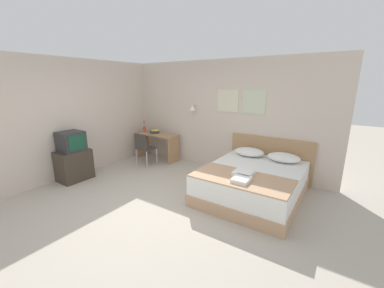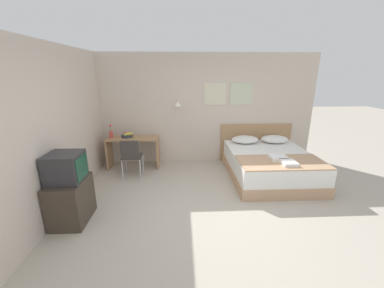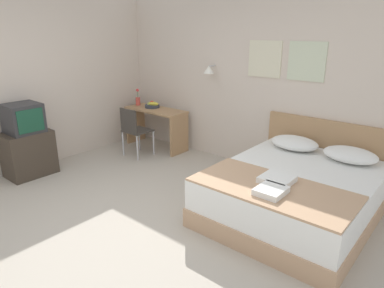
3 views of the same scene
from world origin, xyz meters
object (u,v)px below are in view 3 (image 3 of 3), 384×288
tv_stand (29,154)px  television (23,118)px  pillow_right (350,155)px  pillow_left (294,143)px  bed (294,194)px  flower_vase (138,100)px  throw_blanket (272,188)px  desk_chair (133,128)px  fruit_bowl (152,105)px  headboard (328,154)px  folded_towel_near_foot (277,179)px  desk (156,121)px  folded_towel_mid_bed (271,191)px

tv_stand → television: (0.00, -0.00, 0.55)m
pillow_right → pillow_left: bearing=180.0°
bed → pillow_left: bearing=116.2°
bed → flower_vase: (-3.54, 0.74, 0.56)m
tv_stand → pillow_right: bearing=28.6°
throw_blanket → desk_chair: desk_chair is taller
desk_chair → fruit_bowl: desk_chair is taller
headboard → folded_towel_near_foot: headboard is taller
television → headboard: bearing=34.6°
flower_vase → pillow_right: bearing=-0.1°
fruit_bowl → desk: bearing=-19.2°
desk → flower_vase: flower_vase is taller
desk_chair → television: bearing=-111.5°
bed → flower_vase: size_ratio=6.43×
bed → fruit_bowl: size_ratio=6.91×
folded_towel_mid_bed → flower_vase: size_ratio=0.96×
throw_blanket → tv_stand: bearing=-167.0°
pillow_right → desk: 3.40m
headboard → bed: bearing=-90.0°
pillow_right → television: size_ratio=1.36×
pillow_right → television: bearing=-151.4°
headboard → pillow_left: 0.51m
bed → tv_stand: 3.86m
folded_towel_mid_bed → television: television is taller
bed → fruit_bowl: (-3.18, 0.77, 0.50)m
pillow_right → desk_chair: desk_chair is taller
folded_towel_mid_bed → fruit_bowl: bearing=155.1°
headboard → folded_towel_mid_bed: 1.79m
folded_towel_mid_bed → pillow_left: bearing=106.1°
flower_vase → television: size_ratio=0.67×
folded_towel_near_foot → television: size_ratio=0.68×
headboard → folded_towel_mid_bed: size_ratio=5.94×
pillow_right → desk_chair: (-3.33, -0.61, -0.14)m
flower_vase → folded_towel_near_foot: bearing=-18.7°
folded_towel_mid_bed → throw_blanket: bearing=113.3°
folded_towel_mid_bed → flower_vase: bearing=157.7°
folded_towel_near_foot → flower_vase: size_ratio=1.01×
folded_towel_near_foot → headboard: bearing=89.3°
pillow_right → tv_stand: bearing=-151.4°
desk → desk_chair: desk_chair is taller
headboard → desk: size_ratio=1.50×
throw_blanket → tv_stand: size_ratio=2.42×
pillow_left → fruit_bowl: size_ratio=2.18×
throw_blanket → pillow_left: bearing=105.2°
folded_towel_mid_bed → fruit_bowl: (-3.24, 1.50, 0.16)m
folded_towel_near_foot → throw_blanket: bearing=-82.6°
headboard → folded_towel_mid_bed: bearing=-88.0°
bed → flower_vase: bearing=168.1°
bed → television: 3.90m
fruit_bowl → tv_stand: (-0.41, -2.19, -0.44)m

